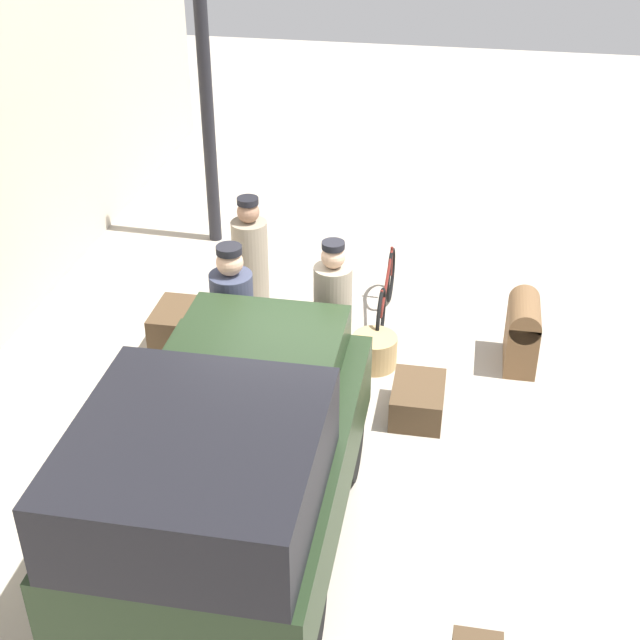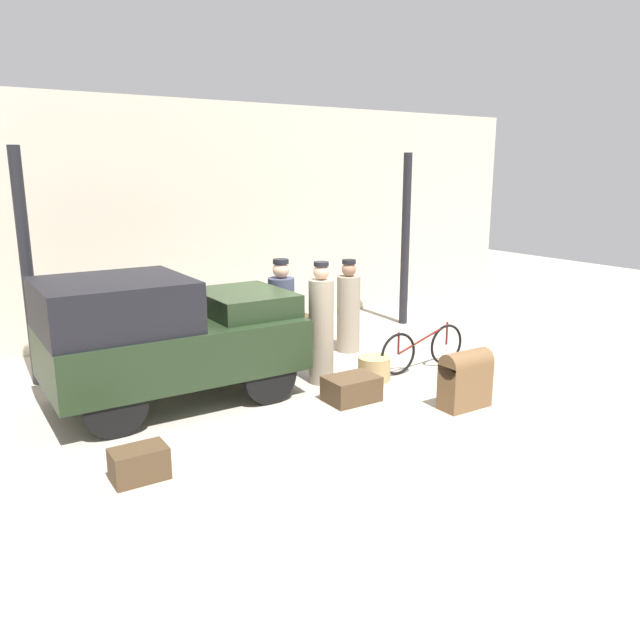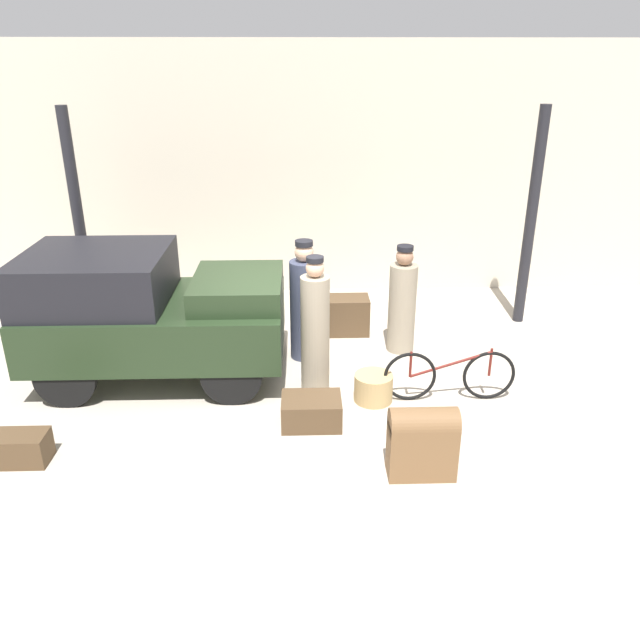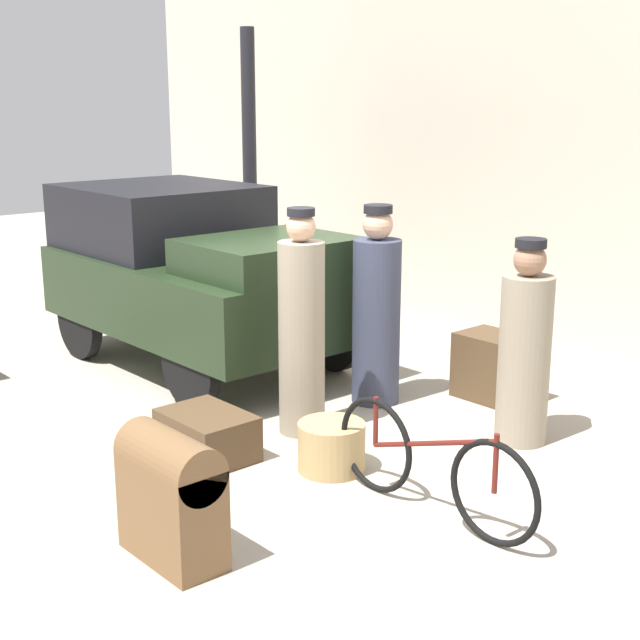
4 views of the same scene
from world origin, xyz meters
TOP-DOWN VIEW (x-y plane):
  - ground_plane at (0.00, 0.00)m, footprint 30.00×30.00m
  - station_building_facade at (0.00, 4.08)m, footprint 16.00×0.15m
  - canopy_pillar_left at (-3.56, 2.35)m, footprint 0.18×0.18m
  - canopy_pillar_right at (3.68, 2.35)m, footprint 0.18×0.18m
  - truck at (-2.16, 0.55)m, footprint 3.42×1.89m
  - bicycle at (1.88, -0.30)m, footprint 1.73×0.04m
  - wicker_basket at (0.89, -0.29)m, footprint 0.51×0.51m
  - porter_carrying_trunk at (0.13, 0.06)m, footprint 0.38×0.38m
  - conductor_in_dark_uniform at (1.47, 1.25)m, footprint 0.41×0.41m
  - porter_lifting_near_truck at (-0.00, 1.06)m, footprint 0.43×0.43m
  - suitcase_tan_flat at (0.06, -0.85)m, footprint 0.73×0.53m
  - suitcase_black_upright at (1.22, -1.90)m, footprint 0.72×0.35m
  - suitcase_small_leather at (-3.17, -1.53)m, footprint 0.58×0.36m
  - trunk_umber_medium at (0.70, 1.92)m, footprint 0.70×0.48m

SIDE VIEW (x-z plane):
  - ground_plane at x=0.00m, z-range 0.00..0.00m
  - suitcase_small_leather at x=-3.17m, z-range 0.00..0.35m
  - suitcase_tan_flat at x=0.06m, z-range 0.00..0.36m
  - wicker_basket at x=0.89m, z-range 0.00..0.37m
  - trunk_umber_medium at x=0.70m, z-range 0.00..0.61m
  - bicycle at x=1.88m, z-range -0.01..0.72m
  - suitcase_black_upright at x=1.22m, z-range 0.03..0.84m
  - conductor_in_dark_uniform at x=1.47m, z-range -0.08..1.58m
  - porter_lifting_near_truck at x=0.00m, z-range -0.08..1.72m
  - porter_carrying_trunk at x=0.13m, z-range -0.07..1.80m
  - truck at x=-2.16m, z-range 0.09..1.90m
  - canopy_pillar_left at x=-3.56m, z-range 0.00..3.54m
  - canopy_pillar_right at x=3.68m, z-range 0.00..3.54m
  - station_building_facade at x=0.00m, z-range 0.00..4.50m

